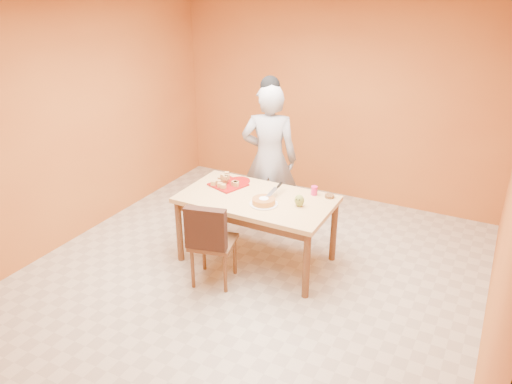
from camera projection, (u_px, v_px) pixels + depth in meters
The scene contains 16 objects.
floor at pixel (247, 279), 5.19m from camera, with size 5.00×5.00×0.00m, color beige.
ceiling at pixel (245, 2), 4.08m from camera, with size 5.00×5.00×0.00m, color white.
wall_back at pixel (335, 100), 6.66m from camera, with size 4.50×4.50×0.00m, color #C5702D.
wall_left at pixel (70, 125), 5.58m from camera, with size 5.00×5.00×0.00m, color #C5702D.
dining_table at pixel (257, 205), 5.27m from camera, with size 1.60×0.90×0.76m.
dining_chair at pixel (212, 241), 4.96m from camera, with size 0.52×0.58×0.92m.
pastry_pile at pixel (228, 180), 5.49m from camera, with size 0.30×0.30×0.10m, color tan, non-canonical shape.
person at pixel (269, 159), 5.87m from camera, with size 0.66×0.43×1.80m, color gray.
pastry_platter at pixel (228, 185), 5.51m from camera, with size 0.34×0.34×0.02m, color maroon.
red_dinner_plate at pixel (240, 181), 5.62m from camera, with size 0.23×0.23×0.01m, color maroon.
white_cake_plate at pixel (264, 204), 5.07m from camera, with size 0.29×0.29×0.01m, color white.
sponge_cake at pixel (264, 201), 5.05m from camera, with size 0.24×0.24×0.05m, color orange.
cake_server at pixel (272, 192), 5.18m from camera, with size 0.05×0.25×0.01m, color silver.
egg_ornament at pixel (299, 201), 5.01m from camera, with size 0.10×0.08×0.13m, color olive.
magenta_glass at pixel (314, 191), 5.27m from camera, with size 0.07×0.07×0.10m, color #DB2064.
checker_tin at pixel (330, 196), 5.22m from camera, with size 0.10×0.10×0.03m, color #321B0D.
Camera 1 is at (2.09, -3.83, 2.96)m, focal length 35.00 mm.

